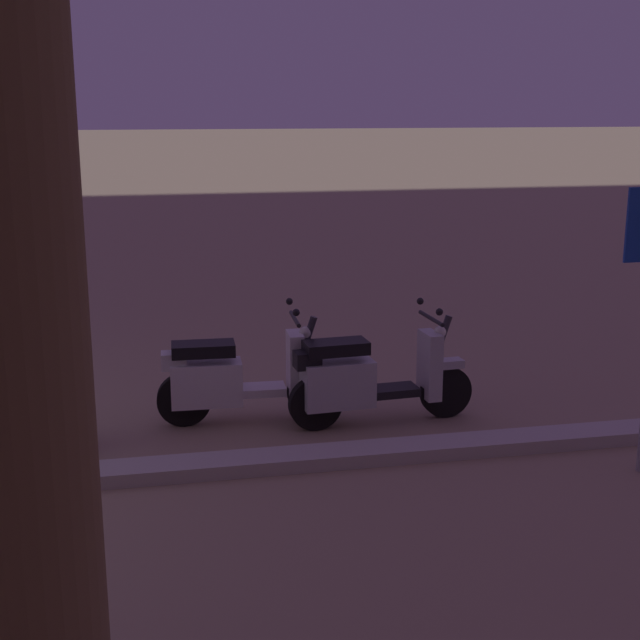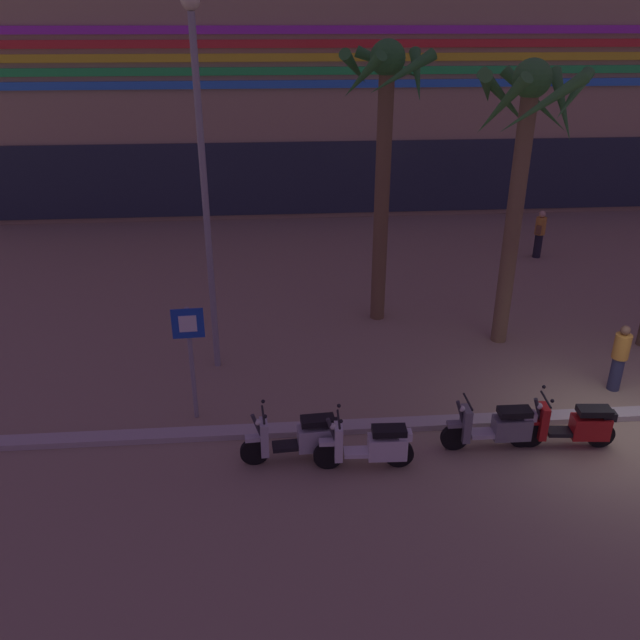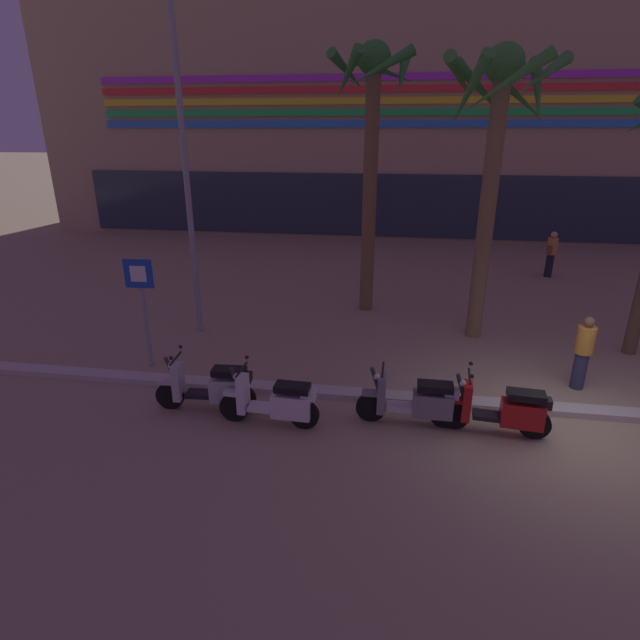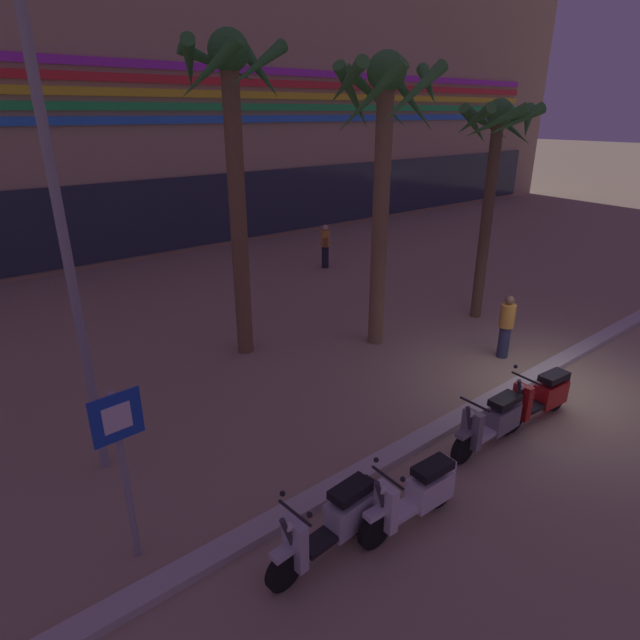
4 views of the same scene
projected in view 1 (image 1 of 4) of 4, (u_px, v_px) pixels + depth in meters
name	position (u px, v px, depth m)	size (l,w,h in m)	color
scooter_silver_second_in_line	(367.00, 379.00, 8.51)	(1.86, 0.56, 1.17)	black
scooter_white_mid_rear	(235.00, 379.00, 8.57)	(1.79, 0.56, 1.17)	black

